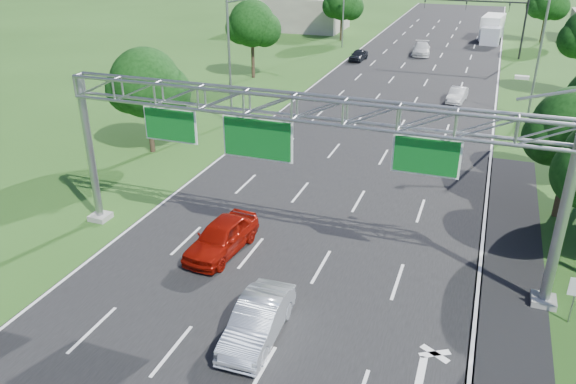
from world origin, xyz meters
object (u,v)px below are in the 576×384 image
at_px(traffic_signal, 495,14).
at_px(box_truck, 492,29).
at_px(sign_gantry, 296,121).
at_px(silver_sedan, 258,321).
at_px(red_coupe, 222,237).
at_px(regulatory_sign, 576,291).

relative_size(traffic_signal, box_truck, 1.32).
relative_size(sign_gantry, box_truck, 2.55).
height_order(silver_sedan, box_truck, box_truck).
height_order(traffic_signal, red_coupe, traffic_signal).
bearing_deg(sign_gantry, regulatory_sign, -4.83).
bearing_deg(silver_sedan, traffic_signal, 81.65).
xyz_separation_m(sign_gantry, regulatory_sign, (12.07, -1.02, -5.38)).
xyz_separation_m(traffic_signal, red_coupe, (-10.68, -53.82, -4.34)).
height_order(regulatory_sign, silver_sedan, regulatory_sign).
height_order(red_coupe, silver_sedan, red_coupe).
distance_m(sign_gantry, regulatory_sign, 13.25).
bearing_deg(box_truck, sign_gantry, -89.78).
distance_m(traffic_signal, red_coupe, 55.04).
bearing_deg(box_truck, traffic_signal, -82.83).
bearing_deg(box_truck, silver_sedan, -88.78).
distance_m(red_coupe, silver_sedan, 6.73).
distance_m(sign_gantry, red_coupe, 7.06).
distance_m(silver_sedan, box_truck, 71.74).
bearing_deg(traffic_signal, box_truck, 90.87).
bearing_deg(traffic_signal, sign_gantry, -97.68).
bearing_deg(red_coupe, silver_sedan, -46.98).
bearing_deg(sign_gantry, traffic_signal, 82.32).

